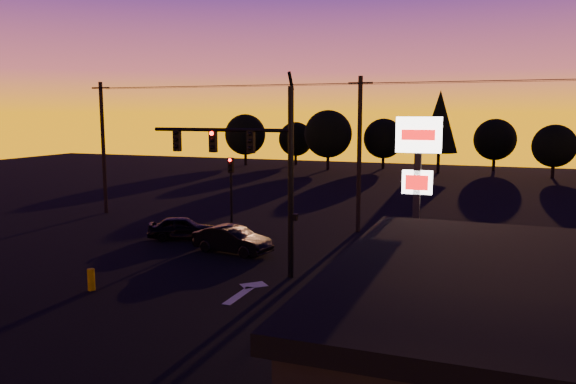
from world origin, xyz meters
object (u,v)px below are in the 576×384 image
traffic_signal_mast (255,160)px  bollard (91,280)px  car_mid (233,240)px  suv_parked (508,349)px  pylon_sign (417,173)px  secondary_signal (231,183)px  car_left (183,228)px  car_right (449,247)px

traffic_signal_mast → bollard: bearing=-139.1°
car_mid → suv_parked: 15.60m
bollard → pylon_sign: bearing=9.0°
traffic_signal_mast → pylon_sign: bearing=-19.4°
pylon_sign → suv_parked: 6.39m
secondary_signal → car_left: (-1.61, -2.80, -2.23)m
pylon_sign → car_right: size_ratio=1.59×
car_mid → suv_parked: bearing=-115.4°
car_mid → bollard: bearing=170.8°
car_left → suv_parked: 19.85m
pylon_sign → car_mid: (-9.68, 5.42, -4.25)m
car_left → traffic_signal_mast: bearing=-148.1°
traffic_signal_mast → car_left: bearing=144.3°
car_left → car_right: size_ratio=0.87×
secondary_signal → car_right: size_ratio=1.02×
car_right → suv_parked: 11.66m
suv_parked → traffic_signal_mast: bearing=145.5°
traffic_signal_mast → car_right: traffic_signal_mast is taller
bollard → car_left: size_ratio=0.23×
traffic_signal_mast → bollard: traffic_signal_mast is taller
bollard → suv_parked: bearing=-6.2°
pylon_sign → car_left: pylon_sign is taller
bollard → car_right: (12.78, 9.73, 0.19)m
bollard → car_mid: 7.79m
bollard → car_right: size_ratio=0.20×
pylon_sign → secondary_signal: bearing=140.2°
car_mid → car_right: bearing=-67.1°
car_mid → car_right: size_ratio=0.95×
secondary_signal → bollard: 12.17m
traffic_signal_mast → suv_parked: (10.15, -6.10, -4.32)m
traffic_signal_mast → pylon_sign: size_ratio=1.26×
secondary_signal → car_left: size_ratio=1.17×
bollard → secondary_signal: bearing=88.9°
secondary_signal → bollard: bearing=-91.1°
car_left → car_right: bearing=-109.9°
car_mid → car_right: car_mid is taller
car_mid → suv_parked: car_mid is taller
traffic_signal_mast → secondary_signal: bearing=123.2°
secondary_signal → bollard: (-0.22, -11.93, -2.43)m
bollard → car_mid: bearing=70.9°
car_mid → suv_parked: (12.73, -9.02, -0.05)m
secondary_signal → suv_parked: size_ratio=0.98×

